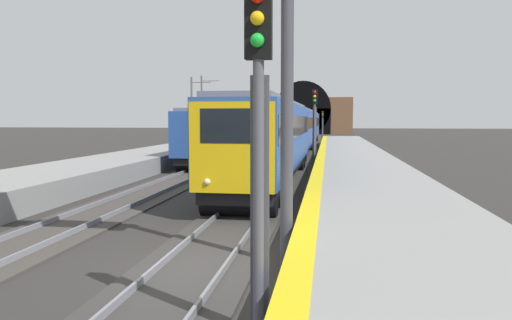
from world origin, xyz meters
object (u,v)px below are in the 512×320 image
(railway_signal_mid, at_px, (315,119))
(catenary_mast_far, at_px, (192,112))
(train_main_approaching, at_px, (296,129))
(railway_signal_far, at_px, (323,122))
(train_adjacent_platform, at_px, (260,128))
(railway_signal_near, at_px, (259,130))
(catenary_mast_near, at_px, (202,110))
(overhead_signal_gantry, at_px, (93,27))

(railway_signal_mid, height_order, catenary_mast_far, catenary_mast_far)
(train_main_approaching, relative_size, catenary_mast_far, 7.47)
(railway_signal_far, relative_size, catenary_mast_far, 0.58)
(railway_signal_mid, bearing_deg, railway_signal_far, -180.00)
(train_main_approaching, bearing_deg, catenary_mast_far, -126.31)
(train_adjacent_platform, bearing_deg, catenary_mast_far, 112.18)
(railway_signal_mid, relative_size, railway_signal_far, 1.18)
(railway_signal_near, relative_size, catenary_mast_near, 0.62)
(railway_signal_near, relative_size, railway_signal_mid, 0.97)
(railway_signal_mid, bearing_deg, train_adjacent_platform, -161.73)
(train_main_approaching, height_order, overhead_signal_gantry, overhead_signal_gantry)
(railway_signal_mid, relative_size, overhead_signal_gantry, 0.59)
(railway_signal_near, distance_m, overhead_signal_gantry, 6.15)
(railway_signal_near, height_order, railway_signal_mid, railway_signal_mid)
(railway_signal_mid, bearing_deg, train_main_approaching, -167.80)
(railway_signal_mid, distance_m, overhead_signal_gantry, 25.29)
(railway_signal_near, relative_size, catenary_mast_far, 0.66)
(railway_signal_near, bearing_deg, train_adjacent_platform, -172.12)
(railway_signal_mid, height_order, overhead_signal_gantry, overhead_signal_gantry)
(catenary_mast_near, bearing_deg, railway_signal_near, -164.56)
(train_adjacent_platform, relative_size, railway_signal_near, 10.91)
(railway_signal_near, height_order, railway_signal_far, railway_signal_near)
(railway_signal_near, xyz_separation_m, overhead_signal_gantry, (3.74, 4.34, 2.23))
(catenary_mast_near, bearing_deg, overhead_signal_gantry, -168.37)
(overhead_signal_gantry, relative_size, catenary_mast_near, 1.09)
(train_main_approaching, distance_m, overhead_signal_gantry, 33.71)
(train_adjacent_platform, distance_m, catenary_mast_far, 7.95)
(overhead_signal_gantry, bearing_deg, catenary_mast_far, 12.79)
(railway_signal_far, bearing_deg, train_adjacent_platform, -13.92)
(railway_signal_mid, height_order, catenary_mast_near, catenary_mast_near)
(catenary_mast_far, bearing_deg, catenary_mast_near, 0.05)
(train_main_approaching, xyz_separation_m, overhead_signal_gantry, (-33.49, 2.46, 2.98))
(railway_signal_far, distance_m, catenary_mast_far, 33.40)
(train_main_approaching, relative_size, railway_signal_near, 11.34)
(train_main_approaching, xyz_separation_m, railway_signal_far, (39.36, -1.87, 0.40))
(railway_signal_near, distance_m, catenary_mast_far, 48.38)
(railway_signal_far, height_order, catenary_mast_far, catenary_mast_far)
(train_adjacent_platform, height_order, railway_signal_mid, railway_signal_mid)
(catenary_mast_near, bearing_deg, catenary_mast_far, -179.95)
(railway_signal_mid, relative_size, catenary_mast_far, 0.68)
(train_adjacent_platform, height_order, railway_signal_near, railway_signal_near)
(train_adjacent_platform, xyz_separation_m, catenary_mast_near, (1.53, 7.20, 2.06))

